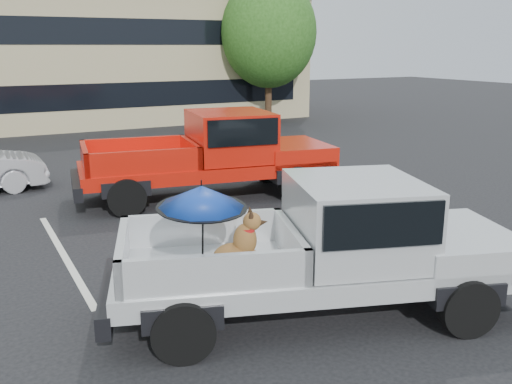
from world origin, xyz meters
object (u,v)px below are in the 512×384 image
tree_right (269,32)px  tree_back (152,31)px  silver_pickup (338,241)px  red_pickup (223,151)px

tree_right → tree_back: tree_back is taller
tree_right → tree_back: (-3.00, 8.00, 0.20)m
tree_right → tree_back: bearing=110.6°
tree_back → tree_right: bearing=-69.4°
tree_right → silver_pickup: tree_right is taller
tree_back → red_pickup: 20.40m
silver_pickup → tree_right: bearing=81.4°
silver_pickup → red_pickup: (1.31, 6.54, 0.08)m
tree_back → red_pickup: bearing=-103.6°
tree_back → red_pickup: tree_back is taller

